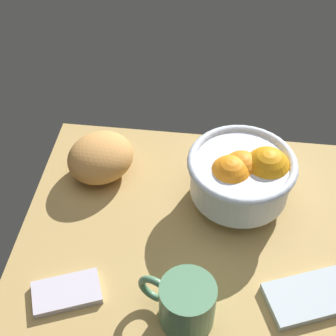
% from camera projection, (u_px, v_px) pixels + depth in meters
% --- Properties ---
extents(ground_plane, '(0.66, 0.53, 0.03)m').
position_uv_depth(ground_plane, '(200.00, 238.00, 0.93)').
color(ground_plane, tan).
extents(fruit_bowl, '(0.20, 0.20, 0.13)m').
position_uv_depth(fruit_bowl, '(243.00, 175.00, 0.92)').
color(fruit_bowl, silver).
rests_on(fruit_bowl, ground).
extents(bread_loaf, '(0.18, 0.18, 0.08)m').
position_uv_depth(bread_loaf, '(101.00, 157.00, 0.99)').
color(bread_loaf, '#CA8C49').
rests_on(bread_loaf, ground).
extents(napkin_folded, '(0.13, 0.10, 0.01)m').
position_uv_depth(napkin_folded, '(67.00, 292.00, 0.83)').
color(napkin_folded, silver).
rests_on(napkin_folded, ground).
extents(napkin_spare, '(0.17, 0.13, 0.01)m').
position_uv_depth(napkin_spare, '(311.00, 296.00, 0.82)').
color(napkin_spare, '#B1BEC8').
rests_on(napkin_spare, ground).
extents(mug, '(0.13, 0.09, 0.09)m').
position_uv_depth(mug, '(185.00, 303.00, 0.77)').
color(mug, '#528661').
rests_on(mug, ground).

